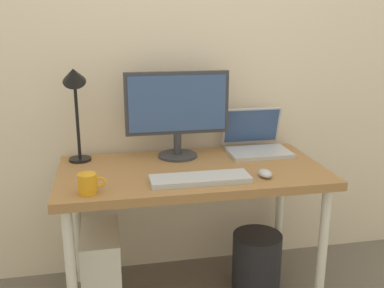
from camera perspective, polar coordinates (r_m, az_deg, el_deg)
name	(u,v)px	position (r m, az deg, el deg)	size (l,w,h in m)	color
back_wall	(178,37)	(2.41, -1.83, 13.44)	(4.40, 0.04, 2.60)	beige
desk	(192,181)	(2.16, 0.00, -4.79)	(1.26, 0.65, 0.70)	olive
monitor	(177,109)	(2.25, -1.89, 4.47)	(0.53, 0.20, 0.44)	#333338
laptop	(256,141)	(2.42, 8.12, 0.39)	(0.32, 0.28, 0.23)	#B2B2B7
desk_lamp	(75,91)	(2.21, -14.71, 6.54)	(0.11, 0.16, 0.50)	black
keyboard	(200,179)	(1.97, 1.05, -4.46)	(0.44, 0.14, 0.02)	#B2B2B7
mouse	(265,173)	(2.05, 9.31, -3.72)	(0.06, 0.09, 0.03)	#B2B2B7
coffee_mug	(88,184)	(1.87, -13.13, -4.96)	(0.11, 0.08, 0.08)	orange
computer_tower	(102,271)	(2.31, -11.41, -15.53)	(0.18, 0.36, 0.42)	silver
wastebasket	(257,260)	(2.49, 8.23, -14.48)	(0.26, 0.26, 0.30)	#232328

